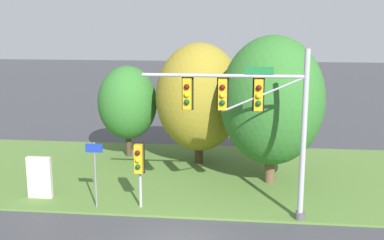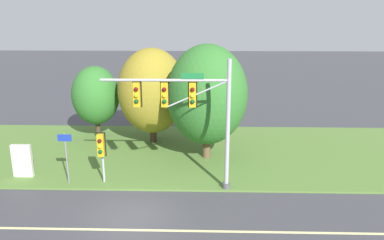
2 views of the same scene
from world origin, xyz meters
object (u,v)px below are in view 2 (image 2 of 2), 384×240
Objects in this scene: tree_nearest_road at (96,96)px; info_kiosk at (22,161)px; traffic_signal_mast at (189,107)px; tree_left_of_mast at (152,91)px; pedestrian_signal_near_kerb at (101,148)px; route_sign_post at (66,152)px; tree_behind_signpost at (207,95)px.

tree_nearest_road reaches higher than info_kiosk.
traffic_signal_mast is 7.94m from tree_left_of_mast.
tree_nearest_road is at bearing 167.75° from tree_left_of_mast.
tree_nearest_road is 2.80× the size of info_kiosk.
info_kiosk is at bearing 171.02° from pedestrian_signal_near_kerb.
traffic_signal_mast is 10.99m from tree_nearest_road.
pedestrian_signal_near_kerb is 7.40m from tree_left_of_mast.
pedestrian_signal_near_kerb is 8.33m from tree_nearest_road.
pedestrian_signal_near_kerb is at bearing 2.81° from route_sign_post.
route_sign_post is at bearing -117.86° from tree_left_of_mast.
route_sign_post is 1.51× the size of info_kiosk.
tree_nearest_road is at bearing 71.94° from info_kiosk.
pedestrian_signal_near_kerb is at bearing 174.86° from traffic_signal_mast.
tree_nearest_road reaches higher than route_sign_post.
route_sign_post is 3.10m from info_kiosk.
pedestrian_signal_near_kerb is 0.40× the size of tree_behind_signpost.
traffic_signal_mast is at bearing -7.08° from info_kiosk.
info_kiosk is (-9.41, 1.17, -3.46)m from traffic_signal_mast.
tree_left_of_mast reaches higher than route_sign_post.
pedestrian_signal_near_kerb is 1.89m from route_sign_post.
traffic_signal_mast is 10.09m from info_kiosk.
route_sign_post is (-6.55, 0.33, -2.60)m from traffic_signal_mast.
tree_left_of_mast is 0.93× the size of tree_behind_signpost.
pedestrian_signal_near_kerb is 4.92m from info_kiosk.
pedestrian_signal_near_kerb is 1.00× the size of route_sign_post.
tree_behind_signpost is 11.35m from info_kiosk.
info_kiosk is at bearing -162.35° from tree_behind_signpost.
traffic_signal_mast reaches higher than pedestrian_signal_near_kerb.
info_kiosk is (-10.39, -3.31, -3.14)m from tree_behind_signpost.
pedestrian_signal_near_kerb is at bearing -144.36° from tree_behind_signpost.
tree_left_of_mast is at bearing 75.10° from pedestrian_signal_near_kerb.
info_kiosk is (-4.74, 0.75, -1.11)m from pedestrian_signal_near_kerb.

